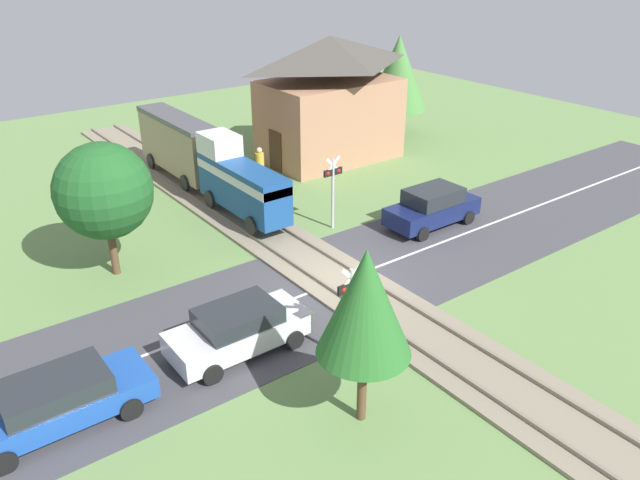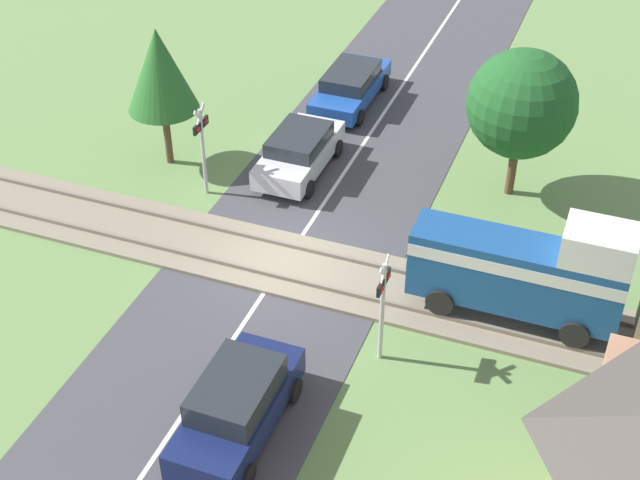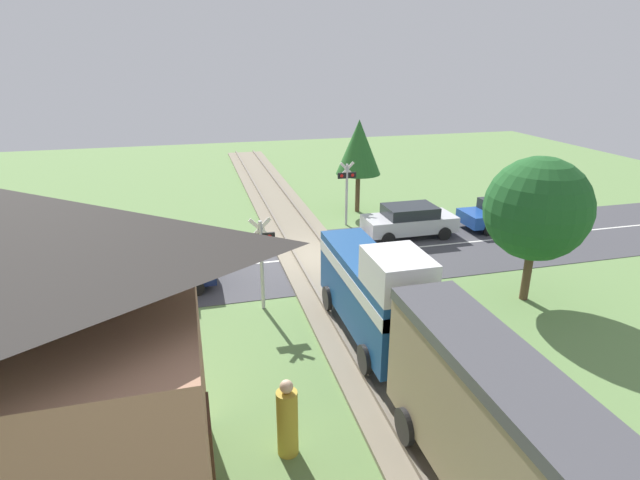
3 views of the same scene
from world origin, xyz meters
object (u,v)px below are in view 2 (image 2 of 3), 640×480
car_far_side (237,405)px  crossing_signal_east_approach (383,297)px  crossing_signal_west_approach (202,139)px  car_near_crossing (299,151)px  car_behind_queue (351,85)px

car_far_side → crossing_signal_east_approach: size_ratio=1.34×
crossing_signal_west_approach → car_near_crossing: bearing=134.4°
car_near_crossing → crossing_signal_west_approach: 3.46m
crossing_signal_east_approach → crossing_signal_west_approach: bearing=-124.7°
car_behind_queue → crossing_signal_west_approach: bearing=-17.4°
car_far_side → crossing_signal_west_approach: size_ratio=1.34×
car_near_crossing → crossing_signal_west_approach: size_ratio=1.33×
car_near_crossing → car_behind_queue: bearing=180.0°
car_near_crossing → car_far_side: size_ratio=0.99×
crossing_signal_east_approach → car_behind_queue: bearing=-157.6°
car_behind_queue → crossing_signal_west_approach: size_ratio=1.47×
car_far_side → car_behind_queue: size_ratio=0.91×
car_near_crossing → crossing_signal_west_approach: crossing_signal_west_approach is taller
car_far_side → crossing_signal_east_approach: 4.33m
car_behind_queue → crossing_signal_east_approach: 13.68m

